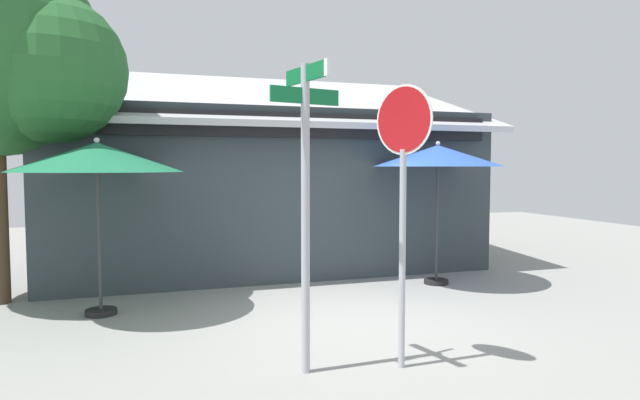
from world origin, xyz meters
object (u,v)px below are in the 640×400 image
(patio_umbrella_forest_green_left, at_px, (97,158))
(stop_sign, at_px, (403,174))
(shade_tree, at_px, (3,55))
(street_sign_post, at_px, (306,189))
(patio_umbrella_royal_blue_center, at_px, (438,157))

(patio_umbrella_forest_green_left, bearing_deg, stop_sign, -44.51)
(stop_sign, height_order, shade_tree, shade_tree)
(street_sign_post, distance_m, patio_umbrella_royal_blue_center, 4.80)
(patio_umbrella_royal_blue_center, relative_size, shade_tree, 0.46)
(stop_sign, height_order, patio_umbrella_forest_green_left, stop_sign)
(patio_umbrella_royal_blue_center, distance_m, shade_tree, 7.26)
(patio_umbrella_royal_blue_center, bearing_deg, street_sign_post, -136.25)
(patio_umbrella_forest_green_left, bearing_deg, street_sign_post, -53.56)
(stop_sign, xyz_separation_m, patio_umbrella_royal_blue_center, (2.45, 3.49, 0.25))
(stop_sign, distance_m, shade_tree, 6.55)
(shade_tree, bearing_deg, street_sign_post, -48.94)
(patio_umbrella_royal_blue_center, height_order, shade_tree, shade_tree)
(street_sign_post, bearing_deg, shade_tree, 131.06)
(stop_sign, distance_m, patio_umbrella_forest_green_left, 4.52)
(patio_umbrella_royal_blue_center, bearing_deg, shade_tree, 173.41)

